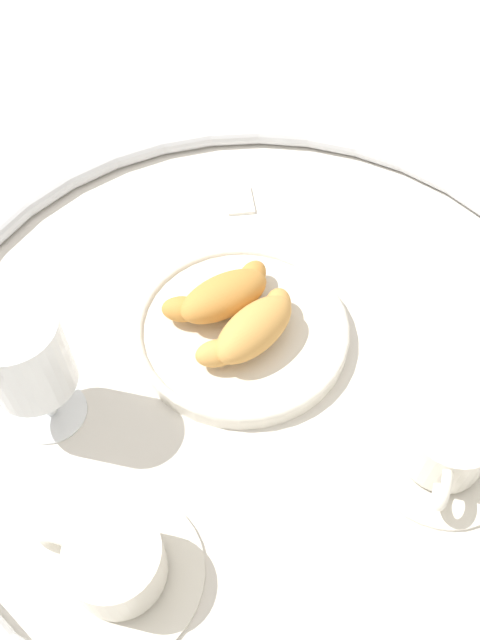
{
  "coord_description": "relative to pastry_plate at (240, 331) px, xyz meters",
  "views": [
    {
      "loc": [
        -0.32,
        -0.19,
        0.53
      ],
      "look_at": [
        -0.0,
        0.02,
        0.03
      ],
      "focal_mm": 34.34,
      "sensor_mm": 36.0,
      "label": 1
    }
  ],
  "objects": [
    {
      "name": "ground_plane",
      "position": [
        0.0,
        -0.02,
        -0.01
      ],
      "size": [
        2.2,
        2.2,
        0.0
      ],
      "primitive_type": "plane",
      "color": "silver"
    },
    {
      "name": "croissant_large",
      "position": [
        -0.01,
        -0.02,
        0.03
      ],
      "size": [
        0.14,
        0.08,
        0.04
      ],
      "color": "#D6994C",
      "rests_on": "pastry_plate"
    },
    {
      "name": "pastry_plate",
      "position": [
        0.0,
        0.0,
        0.0
      ],
      "size": [
        0.23,
        0.23,
        0.02
      ],
      "color": "silver",
      "rests_on": "ground_plane"
    },
    {
      "name": "croissant_small",
      "position": [
        0.01,
        0.03,
        0.03
      ],
      "size": [
        0.13,
        0.1,
        0.04
      ],
      "color": "#CC893D",
      "rests_on": "pastry_plate"
    },
    {
      "name": "coffee_cup_far",
      "position": [
        -0.25,
        -0.06,
        0.02
      ],
      "size": [
        0.14,
        0.14,
        0.06
      ],
      "color": "silver",
      "rests_on": "ground_plane"
    },
    {
      "name": "sugar_packet",
      "position": [
        0.18,
        0.12,
        -0.01
      ],
      "size": [
        0.06,
        0.06,
        0.01
      ],
      "primitive_type": "cube",
      "rotation": [
        0.0,
        0.0,
        0.73
      ],
      "color": "white",
      "rests_on": "ground_plane"
    },
    {
      "name": "juice_glass_right",
      "position": [
        -0.18,
        0.1,
        0.08
      ],
      "size": [
        0.08,
        0.08,
        0.14
      ],
      "color": "white",
      "rests_on": "ground_plane"
    },
    {
      "name": "coffee_cup_near",
      "position": [
        -0.01,
        -0.23,
        0.02
      ],
      "size": [
        0.14,
        0.14,
        0.06
      ],
      "color": "silver",
      "rests_on": "ground_plane"
    },
    {
      "name": "table_chrome_rim",
      "position": [
        0.0,
        -0.02,
        0.0
      ],
      "size": [
        0.72,
        0.72,
        0.02
      ],
      "primitive_type": "torus",
      "color": "silver",
      "rests_on": "ground_plane"
    }
  ]
}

